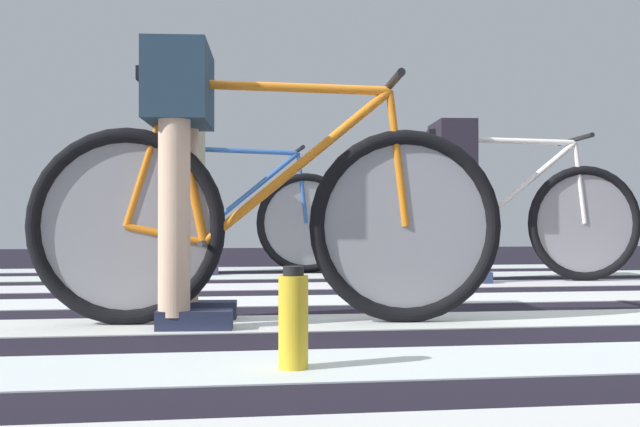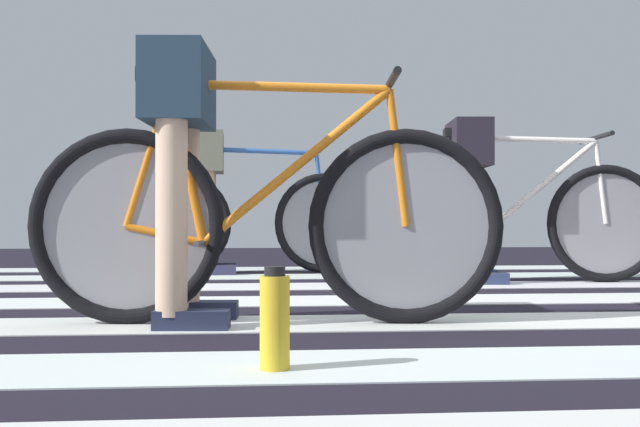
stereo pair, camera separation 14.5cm
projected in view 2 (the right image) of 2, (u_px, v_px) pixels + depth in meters
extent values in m
cube|color=black|center=(353.00, 314.00, 3.11)|extent=(18.00, 14.00, 0.02)
cube|color=silver|center=(459.00, 363.00, 1.98)|extent=(5.20, 0.44, 0.00)
cube|color=silver|center=(371.00, 323.00, 2.76)|extent=(5.20, 0.44, 0.00)
cube|color=silver|center=(321.00, 301.00, 3.50)|extent=(5.20, 0.44, 0.00)
cube|color=silver|center=(311.00, 286.00, 4.26)|extent=(5.20, 0.44, 0.00)
cube|color=silver|center=(323.00, 276.00, 5.00)|extent=(5.20, 0.44, 0.00)
cube|color=silver|center=(304.00, 269.00, 5.78)|extent=(5.20, 0.44, 0.00)
torus|color=black|center=(126.00, 226.00, 2.72)|extent=(0.72, 0.11, 0.72)
torus|color=black|center=(406.00, 226.00, 2.73)|extent=(0.72, 0.11, 0.72)
cylinder|color=gray|center=(126.00, 226.00, 2.72)|extent=(0.61, 0.05, 0.61)
cylinder|color=gray|center=(406.00, 226.00, 2.73)|extent=(0.61, 0.05, 0.61)
cylinder|color=orange|center=(280.00, 87.00, 2.73)|extent=(0.80, 0.09, 0.05)
cylinder|color=orange|center=(297.00, 166.00, 2.73)|extent=(0.70, 0.08, 0.59)
cylinder|color=orange|center=(187.00, 163.00, 2.73)|extent=(0.16, 0.04, 0.59)
cylinder|color=orange|center=(165.00, 235.00, 2.72)|extent=(0.29, 0.05, 0.09)
cylinder|color=orange|center=(149.00, 155.00, 2.72)|extent=(0.19, 0.04, 0.53)
cylinder|color=orange|center=(398.00, 158.00, 2.73)|extent=(0.09, 0.04, 0.50)
cube|color=black|center=(171.00, 76.00, 2.73)|extent=(0.25, 0.11, 0.05)
cylinder|color=black|center=(390.00, 84.00, 2.74)|extent=(0.07, 0.52, 0.03)
cylinder|color=#4C4C51|center=(203.00, 243.00, 2.72)|extent=(0.04, 0.34, 0.02)
cylinder|color=beige|center=(185.00, 187.00, 2.86)|extent=(0.11, 0.11, 0.92)
cylinder|color=beige|center=(172.00, 183.00, 2.58)|extent=(0.11, 0.11, 0.92)
cube|color=#1F3345|center=(179.00, 87.00, 2.73)|extent=(0.25, 0.42, 0.28)
cube|color=#20263F|center=(203.00, 310.00, 2.86)|extent=(0.27, 0.12, 0.07)
cube|color=#20263F|center=(192.00, 320.00, 2.58)|extent=(0.27, 0.12, 0.07)
torus|color=black|center=(437.00, 224.00, 4.52)|extent=(0.72, 0.11, 0.72)
torus|color=black|center=(606.00, 224.00, 4.52)|extent=(0.72, 0.11, 0.72)
cylinder|color=gray|center=(437.00, 224.00, 4.52)|extent=(0.61, 0.06, 0.61)
cylinder|color=gray|center=(606.00, 224.00, 4.52)|extent=(0.61, 0.06, 0.61)
cylinder|color=white|center=(530.00, 139.00, 4.53)|extent=(0.80, 0.10, 0.05)
cylinder|color=white|center=(540.00, 187.00, 4.52)|extent=(0.70, 0.09, 0.59)
cylinder|color=white|center=(474.00, 186.00, 4.52)|extent=(0.16, 0.05, 0.59)
cylinder|color=white|center=(461.00, 229.00, 4.52)|extent=(0.29, 0.05, 0.09)
cylinder|color=white|center=(451.00, 181.00, 4.52)|extent=(0.19, 0.04, 0.53)
cylinder|color=white|center=(601.00, 182.00, 4.52)|extent=(0.09, 0.04, 0.50)
cube|color=black|center=(464.00, 133.00, 4.53)|extent=(0.25, 0.11, 0.05)
cylinder|color=black|center=(596.00, 138.00, 4.53)|extent=(0.07, 0.52, 0.03)
cylinder|color=#4C4C51|center=(484.00, 234.00, 4.52)|extent=(0.05, 0.34, 0.02)
cylinder|color=tan|center=(464.00, 202.00, 4.66)|extent=(0.11, 0.11, 0.89)
cylinder|color=tan|center=(474.00, 200.00, 4.38)|extent=(0.11, 0.11, 0.89)
cube|color=black|center=(469.00, 144.00, 4.52)|extent=(0.25, 0.43, 0.28)
cube|color=navy|center=(476.00, 275.00, 4.66)|extent=(0.27, 0.12, 0.07)
cube|color=navy|center=(486.00, 279.00, 4.38)|extent=(0.27, 0.12, 0.07)
torus|color=black|center=(180.00, 223.00, 5.23)|extent=(0.72, 0.08, 0.72)
torus|color=black|center=(325.00, 223.00, 5.35)|extent=(0.72, 0.08, 0.72)
cylinder|color=gray|center=(180.00, 223.00, 5.23)|extent=(0.61, 0.02, 0.61)
cylinder|color=gray|center=(325.00, 223.00, 5.35)|extent=(0.61, 0.02, 0.61)
cylinder|color=#2E5CAA|center=(260.00, 151.00, 5.30)|extent=(0.80, 0.06, 0.05)
cylinder|color=#2E5CAA|center=(269.00, 192.00, 5.30)|extent=(0.70, 0.06, 0.59)
cylinder|color=#2E5CAA|center=(212.00, 190.00, 5.26)|extent=(0.15, 0.04, 0.59)
cylinder|color=#2E5CAA|center=(200.00, 227.00, 5.25)|extent=(0.29, 0.04, 0.09)
cylinder|color=#2E5CAA|center=(192.00, 186.00, 5.24)|extent=(0.19, 0.03, 0.53)
cylinder|color=#2E5CAA|center=(320.00, 188.00, 5.34)|extent=(0.09, 0.03, 0.50)
cube|color=black|center=(203.00, 145.00, 5.25)|extent=(0.24, 0.10, 0.05)
cylinder|color=black|center=(316.00, 150.00, 5.34)|extent=(0.04, 0.52, 0.03)
cylinder|color=#4C4C51|center=(220.00, 232.00, 5.26)|extent=(0.03, 0.34, 0.02)
cylinder|color=tan|center=(208.00, 203.00, 5.39)|extent=(0.11, 0.11, 0.90)
cylinder|color=tan|center=(207.00, 202.00, 5.11)|extent=(0.11, 0.11, 0.90)
cube|color=#656654|center=(208.00, 153.00, 5.26)|extent=(0.23, 0.42, 0.28)
cube|color=#2F2E4C|center=(218.00, 268.00, 5.40)|extent=(0.26, 0.11, 0.07)
cube|color=#2F2E4C|center=(217.00, 270.00, 5.12)|extent=(0.26, 0.11, 0.07)
cylinder|color=gold|center=(275.00, 323.00, 1.89)|extent=(0.08, 0.08, 0.24)
cylinder|color=black|center=(275.00, 271.00, 1.89)|extent=(0.05, 0.05, 0.02)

